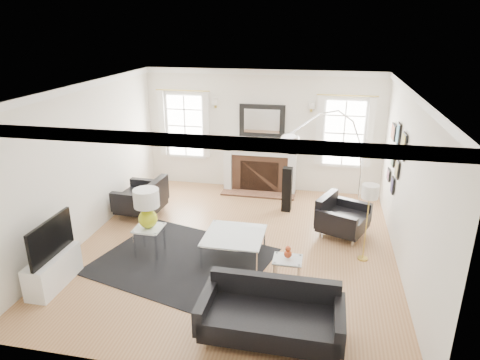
% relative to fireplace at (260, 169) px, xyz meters
% --- Properties ---
extents(floor, '(6.00, 6.00, 0.00)m').
position_rel_fireplace_xyz_m(floor, '(0.00, -2.79, -0.54)').
color(floor, '#9C6741').
rests_on(floor, ground).
extents(back_wall, '(5.50, 0.04, 2.80)m').
position_rel_fireplace_xyz_m(back_wall, '(0.00, 0.21, 0.86)').
color(back_wall, white).
rests_on(back_wall, floor).
extents(front_wall, '(5.50, 0.04, 2.80)m').
position_rel_fireplace_xyz_m(front_wall, '(0.00, -5.79, 0.86)').
color(front_wall, white).
rests_on(front_wall, floor).
extents(left_wall, '(0.04, 6.00, 2.80)m').
position_rel_fireplace_xyz_m(left_wall, '(-2.75, -2.79, 0.86)').
color(left_wall, white).
rests_on(left_wall, floor).
extents(right_wall, '(0.04, 6.00, 2.80)m').
position_rel_fireplace_xyz_m(right_wall, '(2.75, -2.79, 0.86)').
color(right_wall, white).
rests_on(right_wall, floor).
extents(ceiling, '(5.50, 6.00, 0.02)m').
position_rel_fireplace_xyz_m(ceiling, '(0.00, -2.79, 2.26)').
color(ceiling, white).
rests_on(ceiling, back_wall).
extents(crown_molding, '(5.50, 6.00, 0.12)m').
position_rel_fireplace_xyz_m(crown_molding, '(0.00, -2.79, 2.20)').
color(crown_molding, white).
rests_on(crown_molding, back_wall).
extents(fireplace, '(1.70, 0.69, 1.11)m').
position_rel_fireplace_xyz_m(fireplace, '(0.00, 0.00, 0.00)').
color(fireplace, white).
rests_on(fireplace, floor).
extents(mantel_mirror, '(1.05, 0.07, 0.75)m').
position_rel_fireplace_xyz_m(mantel_mirror, '(0.00, 0.16, 1.11)').
color(mantel_mirror, black).
rests_on(mantel_mirror, back_wall).
extents(window_left, '(1.24, 0.15, 1.62)m').
position_rel_fireplace_xyz_m(window_left, '(-1.85, 0.16, 0.92)').
color(window_left, white).
rests_on(window_left, back_wall).
extents(window_right, '(1.24, 0.15, 1.62)m').
position_rel_fireplace_xyz_m(window_right, '(1.85, 0.16, 0.92)').
color(window_right, white).
rests_on(window_right, back_wall).
extents(gallery_wall, '(0.04, 1.73, 1.29)m').
position_rel_fireplace_xyz_m(gallery_wall, '(2.72, -1.50, 0.99)').
color(gallery_wall, black).
rests_on(gallery_wall, right_wall).
extents(tv_unit, '(0.35, 1.00, 1.09)m').
position_rel_fireplace_xyz_m(tv_unit, '(-2.44, -4.49, -0.21)').
color(tv_unit, white).
rests_on(tv_unit, floor).
extents(area_rug, '(3.16, 2.85, 0.01)m').
position_rel_fireplace_xyz_m(area_rug, '(-0.77, -3.45, -0.54)').
color(area_rug, black).
rests_on(area_rug, floor).
extents(sofa, '(1.79, 0.84, 0.58)m').
position_rel_fireplace_xyz_m(sofa, '(0.92, -4.97, -0.23)').
color(sofa, black).
rests_on(sofa, floor).
extents(armchair_left, '(0.92, 1.01, 0.65)m').
position_rel_fireplace_xyz_m(armchair_left, '(-2.13, -1.84, -0.18)').
color(armchair_left, black).
rests_on(armchair_left, floor).
extents(armchair_right, '(1.08, 1.13, 0.61)m').
position_rel_fireplace_xyz_m(armchair_right, '(1.82, -1.93, -0.20)').
color(armchair_right, black).
rests_on(armchair_right, floor).
extents(coffee_table, '(0.98, 0.98, 0.44)m').
position_rel_fireplace_xyz_m(coffee_table, '(0.06, -3.16, -0.14)').
color(coffee_table, silver).
rests_on(coffee_table, floor).
extents(side_table_left, '(0.46, 0.46, 0.51)m').
position_rel_fireplace_xyz_m(side_table_left, '(-1.39, -3.33, -0.14)').
color(side_table_left, silver).
rests_on(side_table_left, floor).
extents(nesting_table, '(0.43, 0.36, 0.47)m').
position_rel_fireplace_xyz_m(nesting_table, '(1.01, -3.83, -0.18)').
color(nesting_table, silver).
rests_on(nesting_table, floor).
extents(gourd_lamp, '(0.43, 0.43, 0.69)m').
position_rel_fireplace_xyz_m(gourd_lamp, '(-1.39, -3.33, 0.36)').
color(gourd_lamp, '#B9C718').
rests_on(gourd_lamp, side_table_left).
extents(orange_vase, '(0.12, 0.12, 0.19)m').
position_rel_fireplace_xyz_m(orange_vase, '(1.01, -3.83, 0.04)').
color(orange_vase, '#B33A16').
rests_on(orange_vase, nesting_table).
extents(arc_floor_lamp, '(1.66, 1.53, 2.34)m').
position_rel_fireplace_xyz_m(arc_floor_lamp, '(1.52, -1.50, 0.73)').
color(arc_floor_lamp, silver).
rests_on(arc_floor_lamp, floor).
extents(stick_floor_lamp, '(0.27, 0.27, 1.35)m').
position_rel_fireplace_xyz_m(stick_floor_lamp, '(2.20, -2.78, 0.62)').
color(stick_floor_lamp, gold).
rests_on(stick_floor_lamp, floor).
extents(speaker_tower, '(0.20, 0.20, 0.96)m').
position_rel_fireplace_xyz_m(speaker_tower, '(0.73, -1.03, -0.06)').
color(speaker_tower, black).
rests_on(speaker_tower, floor).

